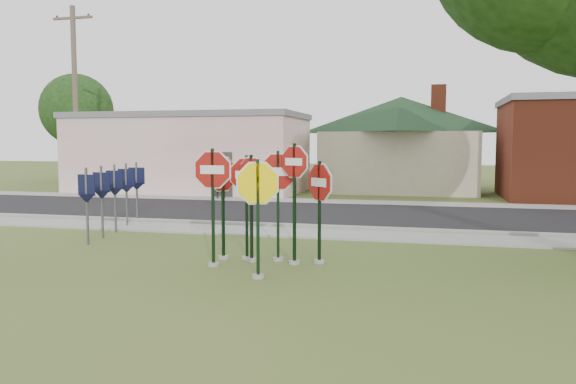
% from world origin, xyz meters
% --- Properties ---
extents(ground, '(120.00, 120.00, 0.00)m').
position_xyz_m(ground, '(0.00, 0.00, 0.00)').
color(ground, '#3C5620').
rests_on(ground, ground).
extents(sidewalk_near, '(60.00, 1.60, 0.06)m').
position_xyz_m(sidewalk_near, '(0.00, 5.50, 0.03)').
color(sidewalk_near, gray).
rests_on(sidewalk_near, ground).
extents(road, '(60.00, 7.00, 0.04)m').
position_xyz_m(road, '(0.00, 10.00, 0.02)').
color(road, black).
rests_on(road, ground).
extents(sidewalk_far, '(60.00, 1.60, 0.06)m').
position_xyz_m(sidewalk_far, '(0.00, 14.30, 0.03)').
color(sidewalk_far, gray).
rests_on(sidewalk_far, ground).
extents(curb, '(60.00, 0.20, 0.14)m').
position_xyz_m(curb, '(0.00, 6.50, 0.07)').
color(curb, gray).
rests_on(curb, ground).
extents(stop_sign_center, '(0.94, 0.39, 2.47)m').
position_xyz_m(stop_sign_center, '(-0.25, 1.55, 1.51)').
color(stop_sign_center, gray).
rests_on(stop_sign_center, ground).
extents(stop_sign_yellow, '(1.05, 0.52, 2.44)m').
position_xyz_m(stop_sign_yellow, '(0.34, 0.10, 1.50)').
color(stop_sign_yellow, gray).
rests_on(stop_sign_yellow, ground).
extents(stop_sign_left, '(1.12, 0.24, 2.63)m').
position_xyz_m(stop_sign_left, '(-0.90, 0.90, 1.65)').
color(stop_sign_left, gray).
rests_on(stop_sign_left, ground).
extents(stop_sign_right, '(0.90, 0.42, 2.72)m').
position_xyz_m(stop_sign_right, '(0.73, 1.51, 1.67)').
color(stop_sign_right, gray).
rests_on(stop_sign_right, ground).
extents(stop_sign_back_right, '(1.14, 0.24, 2.58)m').
position_xyz_m(stop_sign_back_right, '(0.30, 1.75, 1.61)').
color(stop_sign_back_right, gray).
rests_on(stop_sign_back_right, ground).
extents(stop_sign_back_left, '(1.07, 0.24, 2.47)m').
position_xyz_m(stop_sign_back_left, '(-0.41, 1.71, 1.52)').
color(stop_sign_back_left, gray).
rests_on(stop_sign_back_left, ground).
extents(stop_sign_far_right, '(0.86, 0.80, 2.36)m').
position_xyz_m(stop_sign_far_right, '(1.24, 1.73, 1.45)').
color(stop_sign_far_right, gray).
rests_on(stop_sign_far_right, ground).
extents(stop_sign_far_left, '(0.59, 0.95, 2.48)m').
position_xyz_m(stop_sign_far_left, '(-0.95, 1.64, 1.54)').
color(stop_sign_far_left, gray).
rests_on(stop_sign_far_left, ground).
extents(route_sign_row, '(1.43, 4.63, 2.00)m').
position_xyz_m(route_sign_row, '(-5.40, 4.50, 1.22)').
color(route_sign_row, '#59595E').
rests_on(route_sign_row, ground).
extents(building_stucco, '(12.20, 6.20, 4.20)m').
position_xyz_m(building_stucco, '(-9.00, 18.00, 2.15)').
color(building_stucco, silver).
rests_on(building_stucco, ground).
extents(building_house, '(11.60, 11.60, 6.20)m').
position_xyz_m(building_house, '(2.00, 22.00, 3.65)').
color(building_house, '#C2B89A').
rests_on(building_house, ground).
extents(utility_pole_near, '(2.20, 0.26, 9.50)m').
position_xyz_m(utility_pole_near, '(-14.00, 15.20, 4.97)').
color(utility_pole_near, brown).
rests_on(utility_pole_near, ground).
extents(bg_tree_left, '(4.90, 4.90, 7.35)m').
position_xyz_m(bg_tree_left, '(-20.00, 24.00, 4.88)').
color(bg_tree_left, '#2F2215').
rests_on(bg_tree_left, ground).
extents(pedestrian, '(0.76, 0.63, 1.78)m').
position_xyz_m(pedestrian, '(-5.85, 14.32, 0.95)').
color(pedestrian, black).
rests_on(pedestrian, sidewalk_far).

